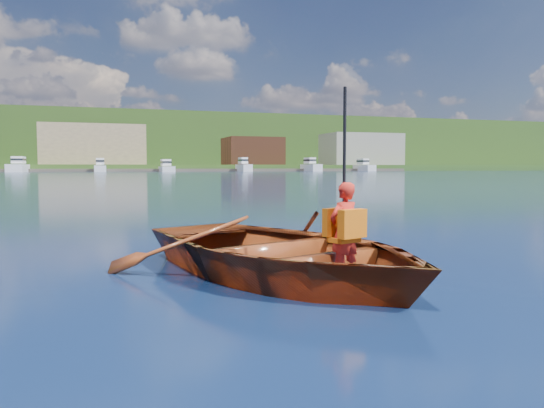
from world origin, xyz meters
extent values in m
plane|color=#13243C|center=(0.00, 0.00, 0.00)|extent=(600.00, 600.00, 0.00)
imported|color=brown|center=(-0.12, 0.19, 0.30)|extent=(4.46, 5.19, 0.91)
imported|color=red|center=(0.34, -0.60, 0.61)|extent=(0.44, 0.36, 1.03)
cube|color=#D5640E|center=(0.38, -0.71, 0.70)|extent=(0.35, 0.21, 0.30)
cube|color=#D5640E|center=(0.30, -0.49, 0.70)|extent=(0.35, 0.19, 0.30)
cube|color=#D5640E|center=(0.34, -0.60, 0.52)|extent=(0.36, 0.31, 0.05)
cylinder|color=black|center=(0.43, -0.41, 1.13)|extent=(0.05, 0.05, 2.05)
cube|color=#375A23|center=(0.00, 190.00, 1.00)|extent=(400.00, 80.00, 2.00)
cube|color=#1F451A|center=(0.00, 240.00, 11.00)|extent=(400.00, 100.00, 22.00)
cube|color=brown|center=(10.02, 148.00, 0.40)|extent=(160.05, 7.50, 0.80)
cube|color=tan|center=(-5.00, 165.00, 8.00)|extent=(30.00, 16.00, 12.00)
cube|color=brown|center=(45.00, 165.00, 6.50)|extent=(18.00, 16.00, 9.00)
cube|color=gray|center=(85.00, 165.00, 7.50)|extent=(26.00, 16.00, 11.00)
cube|color=white|center=(-23.15, 143.00, 0.88)|extent=(3.91, 13.97, 2.20)
cube|color=white|center=(-23.15, 144.40, 3.10)|extent=(2.74, 6.29, 1.80)
cube|color=black|center=(-23.15, 144.40, 3.20)|extent=(2.82, 6.57, 0.50)
cube|color=white|center=(-3.14, 143.00, 0.76)|extent=(2.98, 10.65, 1.89)
cube|color=white|center=(-3.14, 144.06, 2.79)|extent=(2.09, 4.79, 1.80)
cube|color=black|center=(-3.14, 144.06, 2.89)|extent=(2.15, 5.01, 0.50)
cube|color=white|center=(14.28, 143.00, 0.65)|extent=(3.42, 12.20, 1.63)
cube|color=white|center=(14.28, 144.22, 2.53)|extent=(2.39, 5.49, 1.80)
cube|color=black|center=(14.28, 144.22, 2.63)|extent=(2.46, 5.74, 0.50)
cube|color=white|center=(36.36, 143.00, 0.91)|extent=(2.71, 9.68, 2.27)
cube|color=white|center=(36.36, 143.97, 3.17)|extent=(1.90, 4.36, 1.80)
cube|color=black|center=(36.36, 143.97, 3.27)|extent=(1.95, 4.55, 0.50)
cube|color=white|center=(57.23, 143.00, 0.94)|extent=(3.01, 10.75, 2.34)
cube|color=white|center=(57.23, 144.08, 3.24)|extent=(2.11, 4.84, 1.80)
cube|color=black|center=(57.23, 144.08, 3.34)|extent=(2.17, 5.05, 0.50)
cube|color=white|center=(75.02, 143.00, 0.85)|extent=(2.86, 10.22, 2.12)
cube|color=white|center=(75.02, 144.02, 3.02)|extent=(2.00, 4.60, 1.80)
cube|color=black|center=(75.02, 144.02, 3.12)|extent=(2.06, 4.81, 0.50)
cylinder|color=#382314|center=(-32.56, 249.17, 15.49)|extent=(0.80, 0.80, 3.32)
sphere|color=#336025|center=(-32.56, 249.17, 19.92)|extent=(6.19, 6.19, 6.19)
cylinder|color=#382314|center=(-44.66, 277.25, 21.30)|extent=(0.80, 0.80, 3.71)
sphere|color=#336025|center=(-44.66, 277.25, 26.24)|extent=(6.92, 6.92, 6.92)
cylinder|color=#382314|center=(125.91, 209.17, 7.36)|extent=(0.80, 0.80, 3.05)
sphere|color=#336025|center=(125.91, 209.17, 11.43)|extent=(5.70, 5.70, 5.70)
cylinder|color=#382314|center=(138.34, 250.41, 15.76)|extent=(0.80, 0.80, 3.35)
sphere|color=#336025|center=(138.34, 250.41, 20.22)|extent=(6.25, 6.25, 6.25)
cylinder|color=#382314|center=(-0.17, 229.26, 11.77)|extent=(0.80, 0.80, 3.83)
sphere|color=#336025|center=(-0.17, 229.26, 16.87)|extent=(7.14, 7.14, 7.14)
cylinder|color=#382314|center=(47.58, 223.94, 10.19)|extent=(0.80, 0.80, 2.81)
sphere|color=#336025|center=(47.58, 223.94, 13.94)|extent=(5.24, 5.24, 5.24)
cylinder|color=#382314|center=(16.23, 231.87, 12.39)|extent=(0.80, 0.80, 4.04)
sphere|color=#336025|center=(16.23, 231.87, 17.78)|extent=(7.54, 7.54, 7.54)
cylinder|color=#382314|center=(-19.24, 263.91, 18.74)|extent=(0.80, 0.80, 3.92)
sphere|color=#336025|center=(-19.24, 263.91, 23.97)|extent=(7.31, 7.31, 7.31)
cylinder|color=#382314|center=(0.54, 198.15, 4.96)|extent=(0.80, 0.80, 2.65)
sphere|color=#336025|center=(0.54, 198.15, 8.49)|extent=(4.95, 4.95, 4.95)
cylinder|color=#382314|center=(-5.76, 245.52, 14.56)|extent=(0.80, 0.80, 2.91)
sphere|color=#336025|center=(-5.76, 245.52, 18.44)|extent=(5.43, 5.43, 5.43)
cylinder|color=#382314|center=(110.59, 225.35, 10.83)|extent=(0.80, 0.80, 3.52)
sphere|color=#336025|center=(110.59, 225.35, 15.52)|extent=(6.56, 6.56, 6.56)
camera|label=1|loc=(-2.07, -5.68, 1.29)|focal=35.00mm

